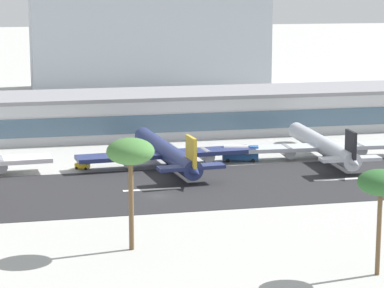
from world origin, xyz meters
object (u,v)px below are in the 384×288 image
object	(u,v)px
terminal_building	(129,114)
palm_tree_3	(130,153)
airliner_black_tail_gate_2	(324,146)
service_baggage_tug_1	(82,164)
airliner_gold_tail_gate_1	(168,153)
palm_tree_2	(381,184)
distant_hotel_block	(149,28)
service_fuel_truck_0	(240,153)

from	to	relation	value
terminal_building	palm_tree_3	size ratio (longest dim) A/B	10.68
airliner_black_tail_gate_2	service_baggage_tug_1	distance (m)	57.61
airliner_gold_tail_gate_1	service_baggage_tug_1	size ratio (longest dim) A/B	13.71
airliner_gold_tail_gate_1	airliner_black_tail_gate_2	bearing A→B (deg)	-93.74
terminal_building	palm_tree_2	size ratio (longest dim) A/B	12.32
airliner_gold_tail_gate_1	service_baggage_tug_1	bearing A→B (deg)	77.90
service_baggage_tug_1	palm_tree_3	xyz separation A→B (m)	(1.96, -60.76, 14.46)
airliner_black_tail_gate_2	palm_tree_3	distance (m)	81.84
airliner_gold_tail_gate_1	service_baggage_tug_1	world-z (taller)	airliner_gold_tail_gate_1
terminal_building	distant_hotel_block	size ratio (longest dim) A/B	2.04
service_baggage_tug_1	palm_tree_3	world-z (taller)	palm_tree_3
terminal_building	distant_hotel_block	bearing A→B (deg)	77.03
terminal_building	palm_tree_2	xyz separation A→B (m)	(17.74, -122.38, 7.56)
service_baggage_tug_1	palm_tree_2	distance (m)	88.28
airliner_black_tail_gate_2	service_fuel_truck_0	xyz separation A→B (m)	(-20.18, 2.23, -1.13)
terminal_building	service_fuel_truck_0	world-z (taller)	terminal_building
airliner_gold_tail_gate_1	palm_tree_2	bearing A→B (deg)	-173.36
palm_tree_2	palm_tree_3	distance (m)	38.15
service_baggage_tug_1	airliner_gold_tail_gate_1	bearing A→B (deg)	22.22
airliner_black_tail_gate_2	service_fuel_truck_0	distance (m)	20.34
terminal_building	airliner_black_tail_gate_2	xyz separation A→B (m)	(40.57, -44.14, -2.70)
terminal_building	palm_tree_3	world-z (taller)	palm_tree_3
terminal_building	service_baggage_tug_1	bearing A→B (deg)	-111.93
airliner_black_tail_gate_2	distant_hotel_block	bearing A→B (deg)	8.94
airliner_black_tail_gate_2	palm_tree_3	size ratio (longest dim) A/B	2.65
service_fuel_truck_0	palm_tree_2	xyz separation A→B (m)	(-2.65, -80.47, 11.39)
service_fuel_truck_0	service_baggage_tug_1	bearing A→B (deg)	-165.38
terminal_building	service_fuel_truck_0	distance (m)	46.76
terminal_building	airliner_gold_tail_gate_1	xyz separation A→B (m)	(2.32, -44.71, -2.60)
airliner_gold_tail_gate_1	palm_tree_2	xyz separation A→B (m)	(15.41, -77.68, 10.16)
airliner_gold_tail_gate_1	service_fuel_truck_0	xyz separation A→B (m)	(18.06, 2.80, -1.23)
airliner_black_tail_gate_2	palm_tree_2	world-z (taller)	palm_tree_2
terminal_building	airliner_gold_tail_gate_1	distance (m)	44.84
distant_hotel_block	service_baggage_tug_1	bearing A→B (deg)	-105.62
airliner_gold_tail_gate_1	palm_tree_3	xyz separation A→B (m)	(-17.34, -58.22, 12.25)
service_fuel_truck_0	service_baggage_tug_1	size ratio (longest dim) A/B	2.49
airliner_black_tail_gate_2	airliner_gold_tail_gate_1	bearing A→B (deg)	93.52
terminal_building	palm_tree_2	bearing A→B (deg)	-81.75
terminal_building	distant_hotel_block	world-z (taller)	distant_hotel_block
airliner_gold_tail_gate_1	service_fuel_truck_0	size ratio (longest dim) A/B	5.51
terminal_building	service_fuel_truck_0	size ratio (longest dim) A/B	21.52
distant_hotel_block	airliner_black_tail_gate_2	distance (m)	151.61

